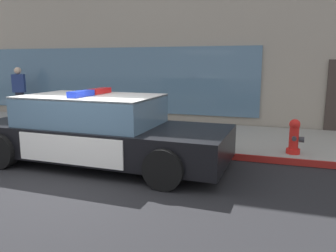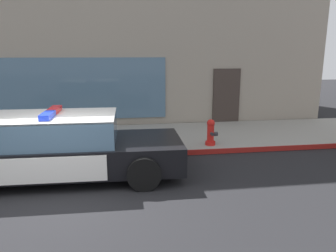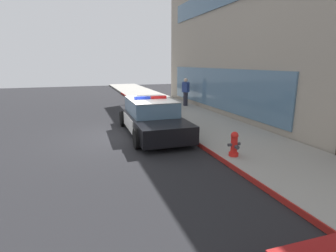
% 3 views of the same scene
% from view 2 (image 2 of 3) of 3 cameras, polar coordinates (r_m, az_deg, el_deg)
% --- Properties ---
extents(ground, '(48.00, 48.00, 0.00)m').
position_cam_2_polar(ground, '(6.34, -19.10, -12.67)').
color(ground, black).
extents(sidewalk, '(48.00, 3.26, 0.15)m').
position_cam_2_polar(sidewalk, '(10.01, -15.12, -2.50)').
color(sidewalk, gray).
rests_on(sidewalk, ground).
extents(curb_red_paint, '(28.80, 0.04, 0.14)m').
position_cam_2_polar(curb_red_paint, '(8.44, -16.35, -5.46)').
color(curb_red_paint, maroon).
rests_on(curb_red_paint, ground).
extents(storefront_building, '(18.84, 8.09, 8.39)m').
position_cam_2_polar(storefront_building, '(15.45, -16.01, 18.17)').
color(storefront_building, gray).
rests_on(storefront_building, ground).
extents(police_cruiser, '(5.12, 2.16, 1.49)m').
position_cam_2_polar(police_cruiser, '(7.29, -18.52, -3.54)').
color(police_cruiser, black).
rests_on(police_cruiser, ground).
extents(fire_hydrant, '(0.34, 0.39, 0.73)m').
position_cam_2_polar(fire_hydrant, '(8.94, 7.62, -1.17)').
color(fire_hydrant, red).
rests_on(fire_hydrant, sidewalk).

